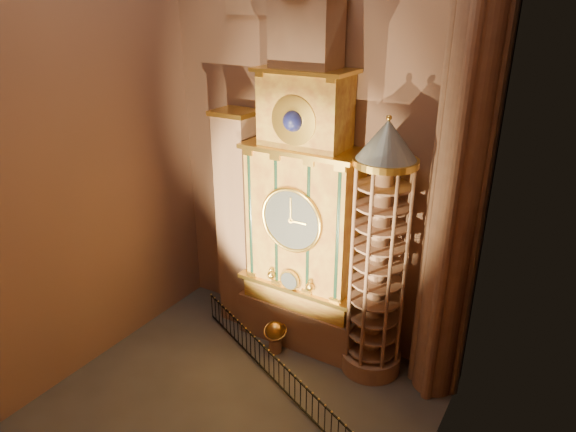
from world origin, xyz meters
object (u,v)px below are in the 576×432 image
Objects in this scene: portrait_tower at (239,220)px; iron_railing at (269,364)px; astronomical_clock at (304,204)px; stair_turret at (378,257)px; celestial_globe at (275,334)px.

iron_railing is (3.58, -3.08, -4.47)m from portrait_tower.
astronomical_clock reaches higher than stair_turret.
iron_railing is at bearing -66.03° from celestial_globe.
astronomical_clock is 1.76× the size of iron_railing.
portrait_tower is 6.91m from stair_turret.
celestial_globe is (-0.52, -1.48, -5.78)m from astronomical_clock.
portrait_tower is at bearing 152.53° from celestial_globe.
astronomical_clock reaches higher than celestial_globe.
stair_turret reaches higher than celestial_globe.
astronomical_clock is at bearing 175.70° from stair_turret.
stair_turret is at bearing 40.12° from iron_railing.
stair_turret is at bearing -2.33° from portrait_tower.
stair_turret is 6.32m from iron_railing.
celestial_globe is at bearing 113.97° from iron_railing.
portrait_tower is 5.34m from celestial_globe.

